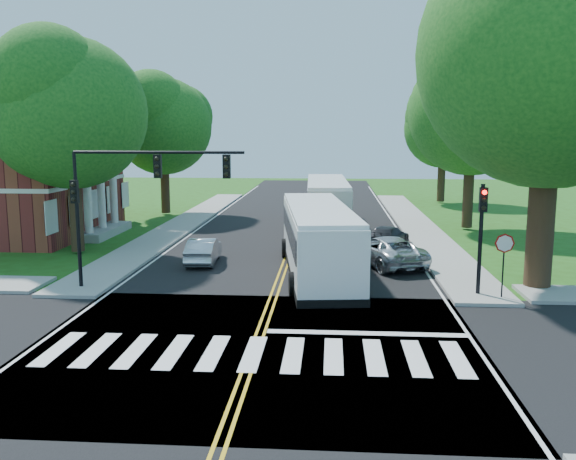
# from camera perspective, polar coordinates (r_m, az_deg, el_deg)

# --- Properties ---
(ground) EXTENTS (140.00, 140.00, 0.00)m
(ground) POSITION_cam_1_polar(r_m,az_deg,el_deg) (19.06, -3.09, -10.97)
(ground) COLOR #244C13
(ground) RESTS_ON ground
(road) EXTENTS (14.00, 96.00, 0.01)m
(road) POSITION_cam_1_polar(r_m,az_deg,el_deg) (36.42, 0.45, -1.22)
(road) COLOR black
(road) RESTS_ON ground
(cross_road) EXTENTS (60.00, 12.00, 0.01)m
(cross_road) POSITION_cam_1_polar(r_m,az_deg,el_deg) (19.06, -3.09, -10.95)
(cross_road) COLOR black
(cross_road) RESTS_ON ground
(center_line) EXTENTS (0.36, 70.00, 0.01)m
(center_line) POSITION_cam_1_polar(r_m,az_deg,el_deg) (40.36, 0.81, -0.19)
(center_line) COLOR gold
(center_line) RESTS_ON road
(edge_line_w) EXTENTS (0.12, 70.00, 0.01)m
(edge_line_w) POSITION_cam_1_polar(r_m,az_deg,el_deg) (41.30, -8.65, -0.08)
(edge_line_w) COLOR silver
(edge_line_w) RESTS_ON road
(edge_line_e) EXTENTS (0.12, 70.00, 0.01)m
(edge_line_e) POSITION_cam_1_polar(r_m,az_deg,el_deg) (40.54, 10.45, -0.30)
(edge_line_e) COLOR silver
(edge_line_e) RESTS_ON road
(crosswalk) EXTENTS (12.60, 3.00, 0.01)m
(crosswalk) POSITION_cam_1_polar(r_m,az_deg,el_deg) (18.59, -3.28, -11.45)
(crosswalk) COLOR silver
(crosswalk) RESTS_ON road
(stop_bar) EXTENTS (6.60, 0.40, 0.01)m
(stop_bar) POSITION_cam_1_polar(r_m,az_deg,el_deg) (20.47, 7.40, -9.56)
(stop_bar) COLOR silver
(stop_bar) RESTS_ON road
(sidewalk_nw) EXTENTS (2.60, 40.00, 0.15)m
(sidewalk_nw) POSITION_cam_1_polar(r_m,az_deg,el_deg) (44.52, -9.69, 0.63)
(sidewalk_nw) COLOR gray
(sidewalk_nw) RESTS_ON ground
(sidewalk_ne) EXTENTS (2.60, 40.00, 0.15)m
(sidewalk_ne) POSITION_cam_1_polar(r_m,az_deg,el_deg) (43.66, 11.98, 0.40)
(sidewalk_ne) COLOR gray
(sidewalk_ne) RESTS_ON ground
(tree_ne_big) EXTENTS (10.80, 10.80, 14.91)m
(tree_ne_big) POSITION_cam_1_polar(r_m,az_deg,el_deg) (27.37, 23.48, 14.85)
(tree_ne_big) COLOR black
(tree_ne_big) RESTS_ON ground
(tree_west_near) EXTENTS (8.00, 8.00, 11.40)m
(tree_west_near) POSITION_cam_1_polar(r_m,az_deg,el_deg) (34.64, -19.67, 10.22)
(tree_west_near) COLOR black
(tree_west_near) RESTS_ON ground
(tree_west_far) EXTENTS (7.60, 7.60, 10.67)m
(tree_west_far) POSITION_cam_1_polar(r_m,az_deg,el_deg) (49.58, -11.59, 9.46)
(tree_west_far) COLOR black
(tree_west_far) RESTS_ON ground
(tree_east_mid) EXTENTS (8.40, 8.40, 11.93)m
(tree_east_mid) POSITION_cam_1_polar(r_m,az_deg,el_deg) (42.78, 16.84, 10.50)
(tree_east_mid) COLOR black
(tree_east_mid) RESTS_ON ground
(tree_east_far) EXTENTS (7.20, 7.20, 10.34)m
(tree_east_far) POSITION_cam_1_polar(r_m,az_deg,el_deg) (58.66, 14.33, 9.15)
(tree_east_far) COLOR black
(tree_east_far) RESTS_ON ground
(signal_nw) EXTENTS (7.15, 0.46, 5.66)m
(signal_nw) POSITION_cam_1_polar(r_m,az_deg,el_deg) (25.61, -14.48, 3.98)
(signal_nw) COLOR black
(signal_nw) RESTS_ON ground
(signal_ne) EXTENTS (0.30, 0.46, 4.40)m
(signal_ne) POSITION_cam_1_polar(r_m,az_deg,el_deg) (25.17, 17.66, 0.51)
(signal_ne) COLOR black
(signal_ne) RESTS_ON ground
(stop_sign) EXTENTS (0.76, 0.08, 2.53)m
(stop_sign) POSITION_cam_1_polar(r_m,az_deg,el_deg) (25.08, 19.57, -1.78)
(stop_sign) COLOR black
(stop_sign) RESTS_ON ground
(bus_lead) EXTENTS (4.13, 12.63, 3.21)m
(bus_lead) POSITION_cam_1_polar(r_m,az_deg,el_deg) (28.12, 2.81, -0.80)
(bus_lead) COLOR silver
(bus_lead) RESTS_ON road
(bus_follow) EXTENTS (3.40, 12.72, 3.27)m
(bus_follow) POSITION_cam_1_polar(r_m,az_deg,el_deg) (42.61, 3.68, 2.62)
(bus_follow) COLOR silver
(bus_follow) RESTS_ON road
(hatchback) EXTENTS (1.58, 3.99, 1.29)m
(hatchback) POSITION_cam_1_polar(r_m,az_deg,el_deg) (31.01, -7.92, -1.91)
(hatchback) COLOR #B9BAC0
(hatchback) RESTS_ON road
(suv) EXTENTS (4.19, 5.79, 1.46)m
(suv) POSITION_cam_1_polar(r_m,az_deg,el_deg) (30.60, 9.14, -1.93)
(suv) COLOR silver
(suv) RESTS_ON road
(dark_sedan) EXTENTS (3.14, 4.65, 1.25)m
(dark_sedan) POSITION_cam_1_polar(r_m,az_deg,el_deg) (35.30, 9.26, -0.63)
(dark_sedan) COLOR black
(dark_sedan) RESTS_ON road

